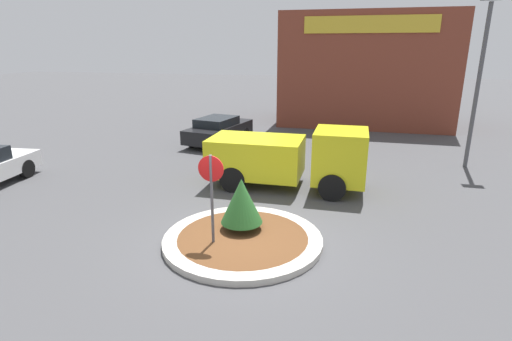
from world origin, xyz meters
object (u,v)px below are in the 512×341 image
object	(u,v)px
utility_truck	(289,157)
light_pole	(480,71)
stop_sign	(211,186)
parked_sedan_black	(219,130)

from	to	relation	value
utility_truck	light_pole	size ratio (longest dim) A/B	0.81
stop_sign	light_pole	distance (m)	12.06
utility_truck	light_pole	world-z (taller)	light_pole
stop_sign	parked_sedan_black	bearing A→B (deg)	108.42
stop_sign	parked_sedan_black	size ratio (longest dim) A/B	0.51
parked_sedan_black	light_pole	bearing A→B (deg)	-87.29
stop_sign	utility_truck	world-z (taller)	stop_sign
stop_sign	parked_sedan_black	xyz separation A→B (m)	(-3.54, 10.62, -0.91)
stop_sign	utility_truck	size ratio (longest dim) A/B	0.44
stop_sign	parked_sedan_black	world-z (taller)	stop_sign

